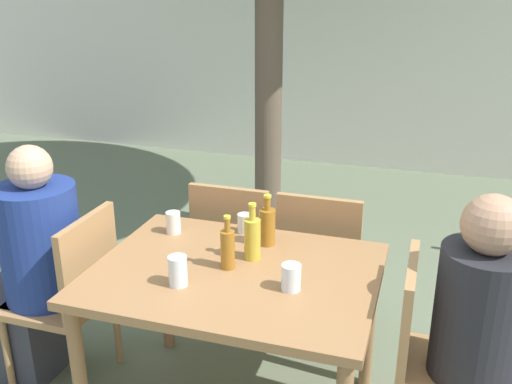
{
  "coord_description": "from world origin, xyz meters",
  "views": [
    {
      "loc": [
        0.74,
        -2.04,
        1.93
      ],
      "look_at": [
        0.0,
        0.3,
        1.02
      ],
      "focal_mm": 40.0,
      "sensor_mm": 36.0,
      "label": 1
    }
  ],
  "objects": [
    {
      "name": "cafe_building_wall",
      "position": [
        0.0,
        4.1,
        1.4
      ],
      "size": [
        10.0,
        0.08,
        2.8
      ],
      "color": "silver",
      "rests_on": "ground_plane"
    },
    {
      "name": "dining_table_front",
      "position": [
        0.0,
        0.0,
        0.68
      ],
      "size": [
        1.21,
        0.93,
        0.77
      ],
      "color": "#996B42",
      "rests_on": "ground_plane"
    },
    {
      "name": "patio_chair_0",
      "position": [
        -0.84,
        0.0,
        0.52
      ],
      "size": [
        0.44,
        0.44,
        0.92
      ],
      "rotation": [
        0.0,
        0.0,
        -1.57
      ],
      "color": "#A87A4C",
      "rests_on": "ground_plane"
    },
    {
      "name": "patio_chair_1",
      "position": [
        0.84,
        0.0,
        0.52
      ],
      "size": [
        0.44,
        0.44,
        0.92
      ],
      "rotation": [
        0.0,
        0.0,
        1.57
      ],
      "color": "#A87A4C",
      "rests_on": "ground_plane"
    },
    {
      "name": "patio_chair_2",
      "position": [
        -0.24,
        0.7,
        0.52
      ],
      "size": [
        0.44,
        0.44,
        0.92
      ],
      "rotation": [
        0.0,
        0.0,
        3.14
      ],
      "color": "#A87A4C",
      "rests_on": "ground_plane"
    },
    {
      "name": "patio_chair_3",
      "position": [
        0.24,
        0.7,
        0.52
      ],
      "size": [
        0.44,
        0.44,
        0.92
      ],
      "rotation": [
        0.0,
        0.0,
        3.14
      ],
      "color": "#A87A4C",
      "rests_on": "ground_plane"
    },
    {
      "name": "person_seated_0",
      "position": [
        -1.07,
        -0.0,
        0.56
      ],
      "size": [
        0.59,
        0.38,
        1.24
      ],
      "rotation": [
        0.0,
        0.0,
        -1.57
      ],
      "color": "#383842",
      "rests_on": "ground_plane"
    },
    {
      "name": "person_seated_1",
      "position": [
        1.07,
        -0.0,
        0.55
      ],
      "size": [
        0.57,
        0.34,
        1.22
      ],
      "rotation": [
        0.0,
        0.0,
        1.57
      ],
      "color": "#383842",
      "rests_on": "ground_plane"
    },
    {
      "name": "amber_bottle_0",
      "position": [
        -0.03,
        0.01,
        0.86
      ],
      "size": [
        0.06,
        0.06,
        0.24
      ],
      "color": "#9E661E",
      "rests_on": "dining_table_front"
    },
    {
      "name": "amber_bottle_1",
      "position": [
        0.06,
        0.29,
        0.87
      ],
      "size": [
        0.08,
        0.08,
        0.25
      ],
      "color": "#9E661E",
      "rests_on": "dining_table_front"
    },
    {
      "name": "oil_cruet_2",
      "position": [
        0.04,
        0.13,
        0.87
      ],
      "size": [
        0.07,
        0.07,
        0.26
      ],
      "color": "gold",
      "rests_on": "dining_table_front"
    },
    {
      "name": "drinking_glass_0",
      "position": [
        0.27,
        -0.09,
        0.82
      ],
      "size": [
        0.08,
        0.08,
        0.11
      ],
      "color": "white",
      "rests_on": "dining_table_front"
    },
    {
      "name": "drinking_glass_1",
      "position": [
        -0.41,
        0.27,
        0.82
      ],
      "size": [
        0.07,
        0.07,
        0.11
      ],
      "color": "silver",
      "rests_on": "dining_table_front"
    },
    {
      "name": "drinking_glass_2",
      "position": [
        -0.18,
        -0.19,
        0.83
      ],
      "size": [
        0.08,
        0.08,
        0.13
      ],
      "color": "white",
      "rests_on": "dining_table_front"
    },
    {
      "name": "drinking_glass_3",
      "position": [
        -0.09,
        0.38,
        0.82
      ],
      "size": [
        0.07,
        0.07,
        0.1
      ],
      "color": "silver",
      "rests_on": "dining_table_front"
    }
  ]
}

